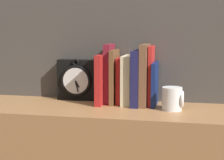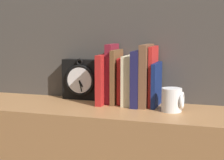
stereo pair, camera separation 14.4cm
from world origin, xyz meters
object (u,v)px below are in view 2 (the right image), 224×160
(clock, at_px, (82,79))
(book_slot3_red, at_px, (123,80))
(book_slot7_red, at_px, (153,76))
(book_slot8_navy, at_px, (157,85))
(book_slot1_maroon, at_px, (112,74))
(book_slot0_red, at_px, (104,79))
(book_slot2_brown, at_px, (117,77))
(mug, at_px, (173,100))
(book_slot6_brown, at_px, (146,75))
(book_slot4_cream, at_px, (130,80))
(book_slot5_navy, at_px, (139,78))

(clock, bearing_deg, book_slot3_red, -8.33)
(book_slot7_red, distance_m, book_slot8_navy, 0.04)
(book_slot1_maroon, bearing_deg, book_slot7_red, -2.49)
(book_slot0_red, xyz_separation_m, book_slot1_maroon, (0.03, 0.02, 0.02))
(book_slot2_brown, relative_size, mug, 2.51)
(book_slot6_brown, height_order, book_slot7_red, book_slot6_brown)
(clock, distance_m, book_slot3_red, 0.20)
(book_slot1_maroon, relative_size, book_slot2_brown, 1.10)
(book_slot2_brown, height_order, book_slot4_cream, book_slot2_brown)
(book_slot2_brown, distance_m, book_slot7_red, 0.15)
(book_slot2_brown, xyz_separation_m, book_slot7_red, (0.15, 0.00, 0.01))
(book_slot0_red, xyz_separation_m, book_slot8_navy, (0.22, 0.01, -0.01))
(book_slot0_red, distance_m, book_slot2_brown, 0.05)
(book_slot3_red, distance_m, book_slot7_red, 0.13)
(clock, xyz_separation_m, book_slot6_brown, (0.30, -0.05, 0.04))
(book_slot3_red, height_order, book_slot6_brown, book_slot6_brown)
(mug, bearing_deg, book_slot4_cream, 156.57)
(book_slot0_red, distance_m, book_slot4_cream, 0.11)
(book_slot2_brown, bearing_deg, book_slot6_brown, -4.45)
(book_slot6_brown, bearing_deg, book_slot8_navy, 5.03)
(book_slot1_maroon, height_order, book_slot3_red, book_slot1_maroon)
(book_slot0_red, distance_m, mug, 0.31)
(book_slot1_maroon, relative_size, book_slot3_red, 1.29)
(book_slot1_maroon, relative_size, mug, 2.76)
(book_slot4_cream, xyz_separation_m, book_slot6_brown, (0.07, -0.01, 0.02))
(clock, bearing_deg, book_slot8_navy, -7.47)
(book_slot6_brown, bearing_deg, mug, -32.48)
(book_slot2_brown, distance_m, book_slot5_navy, 0.10)
(book_slot4_cream, bearing_deg, book_slot3_red, 158.62)
(book_slot3_red, height_order, book_slot5_navy, book_slot5_navy)
(clock, distance_m, book_slot6_brown, 0.30)
(book_slot2_brown, xyz_separation_m, book_slot5_navy, (0.10, -0.01, -0.00))
(clock, bearing_deg, book_slot0_red, -22.84)
(book_slot6_brown, xyz_separation_m, book_slot7_red, (0.03, 0.01, -0.00))
(mug, bearing_deg, book_slot3_red, 156.88)
(book_slot5_navy, relative_size, mug, 2.50)
(book_slot4_cream, bearing_deg, book_slot2_brown, 176.42)
(book_slot0_red, relative_size, book_slot4_cream, 1.02)
(book_slot1_maroon, height_order, book_slot8_navy, book_slot1_maroon)
(book_slot1_maroon, xyz_separation_m, book_slot2_brown, (0.02, -0.01, -0.01))
(clock, height_order, book_slot3_red, book_slot3_red)
(clock, distance_m, book_slot7_red, 0.33)
(book_slot1_maroon, bearing_deg, book_slot0_red, -138.80)
(book_slot7_red, relative_size, book_slot8_navy, 1.37)
(book_slot7_red, height_order, mug, book_slot7_red)
(clock, relative_size, book_slot2_brown, 0.82)
(book_slot0_red, bearing_deg, book_slot8_navy, 1.72)
(clock, bearing_deg, book_slot1_maroon, -10.96)
(book_slot7_red, bearing_deg, book_slot4_cream, -176.60)
(book_slot1_maroon, distance_m, mug, 0.29)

